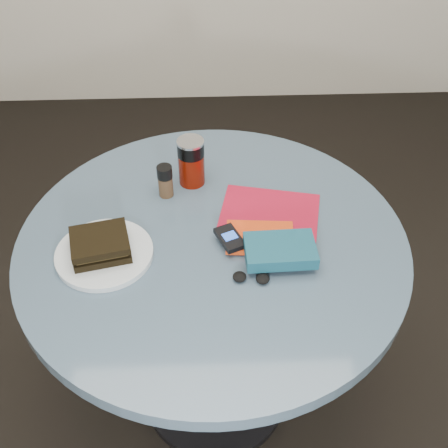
{
  "coord_description": "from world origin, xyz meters",
  "views": [
    {
      "loc": [
        -0.01,
        -1.02,
        1.75
      ],
      "look_at": [
        0.03,
        0.0,
        0.8
      ],
      "focal_mm": 45.0,
      "sensor_mm": 36.0,
      "label": 1
    }
  ],
  "objects_px": {
    "headphones": "(251,278)",
    "red_book": "(260,238)",
    "soda_can": "(191,162)",
    "table": "(213,281)",
    "pepper_grinder": "(165,181)",
    "novel": "(280,250)",
    "sandwich": "(100,245)",
    "mp3_player": "(230,238)",
    "magazine": "(270,213)",
    "plate": "(104,254)"
  },
  "relations": [
    {
      "from": "pepper_grinder",
      "to": "soda_can",
      "type": "bearing_deg",
      "value": 37.64
    },
    {
      "from": "mp3_player",
      "to": "soda_can",
      "type": "bearing_deg",
      "value": 109.94
    },
    {
      "from": "soda_can",
      "to": "mp3_player",
      "type": "relative_size",
      "value": 1.39
    },
    {
      "from": "magazine",
      "to": "red_book",
      "type": "distance_m",
      "value": 0.11
    },
    {
      "from": "pepper_grinder",
      "to": "novel",
      "type": "bearing_deg",
      "value": -42.64
    },
    {
      "from": "sandwich",
      "to": "magazine",
      "type": "relative_size",
      "value": 0.62
    },
    {
      "from": "sandwich",
      "to": "novel",
      "type": "distance_m",
      "value": 0.44
    },
    {
      "from": "pepper_grinder",
      "to": "novel",
      "type": "relative_size",
      "value": 0.56
    },
    {
      "from": "novel",
      "to": "pepper_grinder",
      "type": "bearing_deg",
      "value": 135.32
    },
    {
      "from": "table",
      "to": "magazine",
      "type": "relative_size",
      "value": 3.87
    },
    {
      "from": "pepper_grinder",
      "to": "mp3_player",
      "type": "height_order",
      "value": "pepper_grinder"
    },
    {
      "from": "plate",
      "to": "soda_can",
      "type": "height_order",
      "value": "soda_can"
    },
    {
      "from": "red_book",
      "to": "soda_can",
      "type": "bearing_deg",
      "value": 128.96
    },
    {
      "from": "red_book",
      "to": "novel",
      "type": "relative_size",
      "value": 1.0
    },
    {
      "from": "sandwich",
      "to": "table",
      "type": "bearing_deg",
      "value": 10.6
    },
    {
      "from": "soda_can",
      "to": "pepper_grinder",
      "type": "distance_m",
      "value": 0.09
    },
    {
      "from": "plate",
      "to": "red_book",
      "type": "distance_m",
      "value": 0.39
    },
    {
      "from": "plate",
      "to": "soda_can",
      "type": "bearing_deg",
      "value": 52.99
    },
    {
      "from": "novel",
      "to": "soda_can",
      "type": "bearing_deg",
      "value": 121.92
    },
    {
      "from": "soda_can",
      "to": "red_book",
      "type": "xyz_separation_m",
      "value": [
        0.17,
        -0.25,
        -0.06
      ]
    },
    {
      "from": "table",
      "to": "magazine",
      "type": "distance_m",
      "value": 0.24
    },
    {
      "from": "table",
      "to": "plate",
      "type": "distance_m",
      "value": 0.32
    },
    {
      "from": "sandwich",
      "to": "magazine",
      "type": "xyz_separation_m",
      "value": [
        0.43,
        0.14,
        -0.04
      ]
    },
    {
      "from": "headphones",
      "to": "mp3_player",
      "type": "bearing_deg",
      "value": 110.89
    },
    {
      "from": "magazine",
      "to": "headphones",
      "type": "xyz_separation_m",
      "value": [
        -0.07,
        -0.24,
        0.01
      ]
    },
    {
      "from": "red_book",
      "to": "headphones",
      "type": "height_order",
      "value": "same"
    },
    {
      "from": "table",
      "to": "novel",
      "type": "height_order",
      "value": "novel"
    },
    {
      "from": "sandwich",
      "to": "mp3_player",
      "type": "height_order",
      "value": "sandwich"
    },
    {
      "from": "table",
      "to": "red_book",
      "type": "relative_size",
      "value": 5.87
    },
    {
      "from": "pepper_grinder",
      "to": "red_book",
      "type": "distance_m",
      "value": 0.31
    },
    {
      "from": "table",
      "to": "mp3_player",
      "type": "bearing_deg",
      "value": -31.67
    },
    {
      "from": "pepper_grinder",
      "to": "sandwich",
      "type": "bearing_deg",
      "value": -122.89
    },
    {
      "from": "table",
      "to": "soda_can",
      "type": "relative_size",
      "value": 7.13
    },
    {
      "from": "headphones",
      "to": "novel",
      "type": "bearing_deg",
      "value": 40.03
    },
    {
      "from": "table",
      "to": "novel",
      "type": "distance_m",
      "value": 0.27
    },
    {
      "from": "plate",
      "to": "pepper_grinder",
      "type": "distance_m",
      "value": 0.28
    },
    {
      "from": "table",
      "to": "novel",
      "type": "relative_size",
      "value": 5.87
    },
    {
      "from": "plate",
      "to": "red_book",
      "type": "height_order",
      "value": "red_book"
    },
    {
      "from": "headphones",
      "to": "red_book",
      "type": "bearing_deg",
      "value": 76.34
    },
    {
      "from": "plate",
      "to": "headphones",
      "type": "xyz_separation_m",
      "value": [
        0.36,
        -0.09,
        0.0
      ]
    },
    {
      "from": "table",
      "to": "magazine",
      "type": "height_order",
      "value": "magazine"
    },
    {
      "from": "table",
      "to": "pepper_grinder",
      "type": "height_order",
      "value": "pepper_grinder"
    },
    {
      "from": "table",
      "to": "pepper_grinder",
      "type": "bearing_deg",
      "value": 124.36
    },
    {
      "from": "magazine",
      "to": "headphones",
      "type": "bearing_deg",
      "value": -93.83
    },
    {
      "from": "mp3_player",
      "to": "table",
      "type": "bearing_deg",
      "value": 148.33
    },
    {
      "from": "pepper_grinder",
      "to": "plate",
      "type": "bearing_deg",
      "value": -121.98
    },
    {
      "from": "novel",
      "to": "plate",
      "type": "bearing_deg",
      "value": 173.73
    },
    {
      "from": "pepper_grinder",
      "to": "headphones",
      "type": "xyz_separation_m",
      "value": [
        0.21,
        -0.33,
        -0.04
      ]
    },
    {
      "from": "soda_can",
      "to": "novel",
      "type": "bearing_deg",
      "value": -56.04
    },
    {
      "from": "soda_can",
      "to": "red_book",
      "type": "distance_m",
      "value": 0.31
    }
  ]
}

